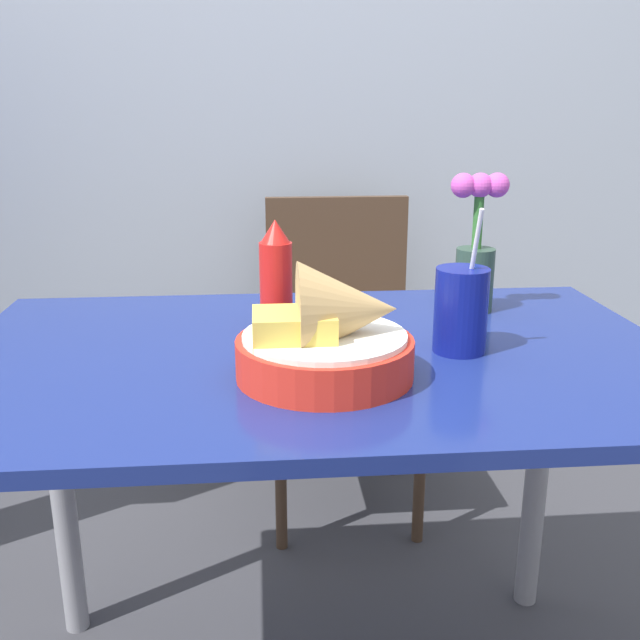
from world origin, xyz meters
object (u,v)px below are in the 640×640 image
Objects in this scene: flower_vase at (476,251)px; food_basket at (332,337)px; drink_cup at (461,313)px; ketchup_bottle at (276,277)px; chair_far_window at (340,329)px.

food_basket is at bearing -133.55° from flower_vase.
flower_vase is at bearing 46.45° from food_basket.
ketchup_bottle is at bearing 152.65° from drink_cup.
food_basket is 0.25m from ketchup_bottle.
chair_far_window is at bearing 74.85° from ketchup_bottle.
flower_vase is (0.09, 0.22, 0.05)m from drink_cup.
chair_far_window is 1.00m from food_basket.
ketchup_bottle is 0.83× the size of drink_cup.
food_basket is at bearing -73.36° from ketchup_bottle.
chair_far_window is 4.58× the size of ketchup_bottle.
flower_vase reaches higher than food_basket.
chair_far_window is 0.81m from ketchup_bottle.
flower_vase reaches higher than drink_cup.
flower_vase reaches higher than ketchup_bottle.
chair_far_window is 0.91m from drink_cup.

